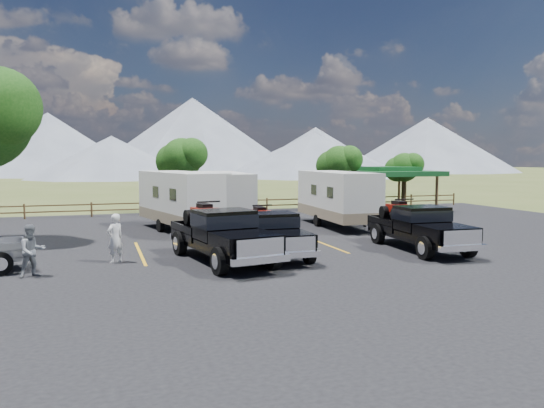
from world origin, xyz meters
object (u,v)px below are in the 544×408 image
object	(u,v)px
pavilion	(388,173)
trailer_right	(337,198)
trailer_center	(222,199)
rig_center	(270,232)
trailer_left	(182,200)
rig_right	(418,226)
rig_left	(221,233)
person_a	(115,238)
person_b	(32,251)

from	to	relation	value
pavilion	trailer_right	size ratio (longest dim) A/B	0.70
trailer_center	pavilion	bearing A→B (deg)	28.83
pavilion	rig_center	distance (m)	20.80
rig_center	trailer_left	bearing A→B (deg)	106.66
rig_right	trailer_right	world-z (taller)	trailer_right
rig_left	trailer_left	distance (m)	8.62
pavilion	person_a	bearing A→B (deg)	-143.58
rig_center	person_a	world-z (taller)	rig_center
trailer_right	rig_center	bearing A→B (deg)	-128.19
rig_right	trailer_center	xyz separation A→B (m)	(-6.38, 8.90, 0.61)
trailer_left	trailer_right	distance (m)	8.61
trailer_right	person_a	world-z (taller)	trailer_right
pavilion	trailer_left	distance (m)	17.90
rig_right	person_a	distance (m)	12.22
person_a	person_b	bearing A→B (deg)	-3.61
rig_left	rig_center	xyz separation A→B (m)	(2.08, 0.52, -0.12)
trailer_center	rig_left	bearing A→B (deg)	-99.93
pavilion	person_b	bearing A→B (deg)	-144.18
rig_center	rig_left	bearing A→B (deg)	-164.99
rig_center	trailer_right	bearing A→B (deg)	50.15
trailer_center	person_b	distance (m)	12.69
rig_left	rig_center	bearing A→B (deg)	4.26
rig_right	trailer_right	distance (m)	7.95
trailer_left	person_a	bearing A→B (deg)	-128.14
rig_left	person_b	xyz separation A→B (m)	(-6.40, -0.67, -0.19)
pavilion	rig_center	world-z (taller)	pavilion
rig_center	trailer_center	size ratio (longest dim) A/B	0.66
pavilion	trailer_right	bearing A→B (deg)	-135.01
trailer_left	person_b	bearing A→B (deg)	-136.98
pavilion	rig_left	size ratio (longest dim) A/B	0.92
rig_right	pavilion	bearing A→B (deg)	66.58
rig_center	trailer_right	distance (m)	9.68
rig_left	trailer_center	world-z (taller)	trailer_center
pavilion	rig_center	bearing A→B (deg)	-133.05
rig_left	person_a	world-z (taller)	rig_left
rig_left	person_a	xyz separation A→B (m)	(-3.77, 0.90, -0.13)
rig_left	trailer_center	size ratio (longest dim) A/B	0.76
trailer_center	trailer_right	size ratio (longest dim) A/B	1.00
trailer_center	person_b	size ratio (longest dim) A/B	5.17
rig_left	trailer_left	bearing A→B (deg)	81.44
pavilion	rig_right	bearing A→B (deg)	-116.38
rig_center	person_b	world-z (taller)	rig_center
pavilion	person_b	distance (m)	27.97
trailer_right	trailer_center	bearing A→B (deg)	173.95
trailer_center	trailer_right	world-z (taller)	trailer_right
rig_left	trailer_left	size ratio (longest dim) A/B	0.75
pavilion	trailer_center	bearing A→B (deg)	-154.21
rig_left	trailer_center	xyz separation A→B (m)	(2.03, 8.80, 0.56)
rig_right	trailer_right	size ratio (longest dim) A/B	0.71
trailer_center	person_b	xyz separation A→B (m)	(-8.42, -9.47, -0.75)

